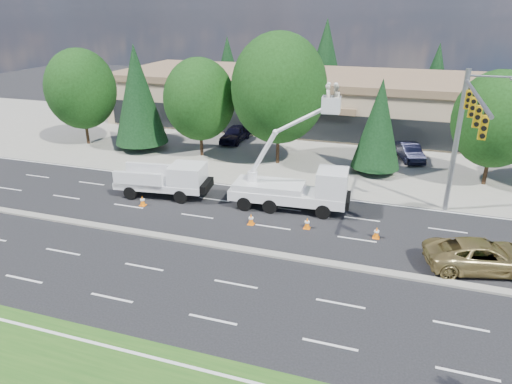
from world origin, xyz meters
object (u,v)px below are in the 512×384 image
(signal_mast, at_px, (464,127))
(bucket_truck, at_px, (299,184))
(utility_pickup, at_px, (168,183))
(minivan, at_px, (482,256))

(signal_mast, height_order, bucket_truck, signal_mast)
(signal_mast, distance_m, bucket_truck, 10.15)
(utility_pickup, relative_size, minivan, 1.16)
(utility_pickup, height_order, minivan, utility_pickup)
(signal_mast, height_order, utility_pickup, signal_mast)
(signal_mast, distance_m, minivan, 7.46)
(utility_pickup, xyz_separation_m, minivan, (19.60, -3.71, -0.21))
(bucket_truck, distance_m, minivan, 11.31)
(bucket_truck, height_order, minivan, bucket_truck)
(signal_mast, bearing_deg, utility_pickup, -175.62)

